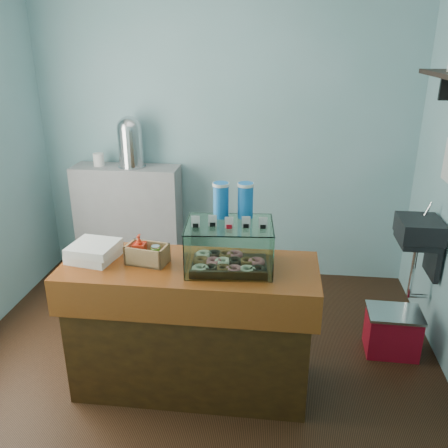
# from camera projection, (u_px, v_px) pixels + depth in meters

# --- Properties ---
(ground) EXTENTS (3.50, 3.50, 0.00)m
(ground) POSITION_uv_depth(u_px,v_px,m) (199.00, 360.00, 3.49)
(ground) COLOR black
(ground) RESTS_ON ground
(room_shell) EXTENTS (3.54, 3.04, 2.82)m
(room_shell) POSITION_uv_depth(u_px,v_px,m) (198.00, 128.00, 2.88)
(room_shell) COLOR #71A5A5
(room_shell) RESTS_ON ground
(counter) EXTENTS (1.60, 0.60, 0.90)m
(counter) POSITION_uv_depth(u_px,v_px,m) (191.00, 326.00, 3.09)
(counter) COLOR #40250C
(counter) RESTS_ON ground
(back_shelf) EXTENTS (1.00, 0.32, 1.10)m
(back_shelf) POSITION_uv_depth(u_px,v_px,m) (129.00, 222.00, 4.62)
(back_shelf) COLOR gray
(back_shelf) RESTS_ON ground
(display_case) EXTENTS (0.55, 0.42, 0.50)m
(display_case) POSITION_uv_depth(u_px,v_px,m) (229.00, 242.00, 2.88)
(display_case) COLOR black
(display_case) RESTS_ON counter
(condiment_crate) EXTENTS (0.27, 0.19, 0.18)m
(condiment_crate) POSITION_uv_depth(u_px,v_px,m) (146.00, 253.00, 2.95)
(condiment_crate) COLOR tan
(condiment_crate) RESTS_ON counter
(pastry_boxes) EXTENTS (0.32, 0.32, 0.11)m
(pastry_boxes) POSITION_uv_depth(u_px,v_px,m) (94.00, 251.00, 3.00)
(pastry_boxes) COLOR white
(pastry_boxes) RESTS_ON counter
(coffee_urn) EXTENTS (0.25, 0.25, 0.47)m
(coffee_urn) POSITION_uv_depth(u_px,v_px,m) (130.00, 141.00, 4.32)
(coffee_urn) COLOR silver
(coffee_urn) RESTS_ON back_shelf
(red_cooler) EXTENTS (0.40, 0.31, 0.34)m
(red_cooler) POSITION_uv_depth(u_px,v_px,m) (392.00, 332.00, 3.53)
(red_cooler) COLOR #B10E22
(red_cooler) RESTS_ON ground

